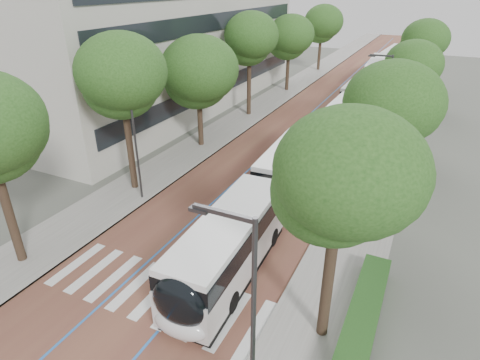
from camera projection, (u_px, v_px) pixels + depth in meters
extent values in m
plane|color=#51544C|center=(139.00, 306.00, 17.78)|extent=(160.00, 160.00, 0.00)
cube|color=brown|center=(343.00, 97.00, 50.04)|extent=(11.00, 140.00, 0.02)
cube|color=gray|center=(287.00, 90.00, 52.94)|extent=(4.00, 140.00, 0.12)
cube|color=gray|center=(407.00, 103.00, 47.10)|extent=(4.00, 140.00, 0.12)
cube|color=gray|center=(300.00, 92.00, 52.20)|extent=(0.20, 140.00, 0.14)
cube|color=gray|center=(390.00, 102.00, 47.84)|extent=(0.20, 140.00, 0.14)
cube|color=silver|center=(76.00, 263.00, 20.45)|extent=(0.55, 3.60, 0.01)
cube|color=silver|center=(95.00, 270.00, 19.96)|extent=(0.55, 3.60, 0.01)
cube|color=silver|center=(115.00, 278.00, 19.47)|extent=(0.55, 3.60, 0.01)
cube|color=silver|center=(135.00, 285.00, 18.99)|extent=(0.55, 3.60, 0.01)
cube|color=silver|center=(157.00, 293.00, 18.50)|extent=(0.55, 3.60, 0.01)
cube|color=silver|center=(179.00, 302.00, 18.01)|extent=(0.55, 3.60, 0.01)
cube|color=silver|center=(203.00, 310.00, 17.53)|extent=(0.55, 3.60, 0.01)
cube|color=silver|center=(229.00, 320.00, 17.04)|extent=(0.55, 3.60, 0.01)
cube|color=silver|center=(256.00, 330.00, 16.55)|extent=(0.55, 3.60, 0.01)
cube|color=blue|center=(331.00, 95.00, 50.66)|extent=(0.12, 126.00, 0.01)
cube|color=blue|center=(356.00, 98.00, 49.41)|extent=(0.12, 126.00, 0.01)
cube|color=beige|center=(152.00, 40.00, 44.84)|extent=(18.00, 40.00, 14.00)
cube|color=black|center=(224.00, 84.00, 43.10)|extent=(0.12, 38.00, 1.60)
cube|color=black|center=(224.00, 54.00, 41.68)|extent=(0.12, 38.00, 1.60)
cube|color=black|center=(223.00, 21.00, 40.25)|extent=(0.12, 38.00, 1.60)
cylinder|color=#323235|center=(253.00, 343.00, 10.88)|extent=(0.14, 0.14, 8.00)
cube|color=#323235|center=(224.00, 214.00, 9.46)|extent=(1.70, 0.12, 0.12)
cube|color=#323235|center=(199.00, 210.00, 9.77)|extent=(0.50, 0.20, 0.10)
cylinder|color=#323235|center=(384.00, 108.00, 31.05)|extent=(0.14, 0.14, 8.00)
cube|color=#323235|center=(382.00, 55.00, 29.63)|extent=(1.70, 0.12, 0.12)
cube|color=#323235|center=(372.00, 56.00, 29.93)|extent=(0.50, 0.20, 0.10)
cylinder|color=#323235|center=(135.00, 140.00, 24.78)|extent=(0.14, 0.14, 8.00)
cylinder|color=black|center=(11.00, 220.00, 19.61)|extent=(0.44, 0.44, 4.92)
cylinder|color=black|center=(131.00, 153.00, 26.78)|extent=(0.44, 0.44, 5.31)
ellipsoid|color=#1E4616|center=(121.00, 80.00, 24.63)|extent=(5.53, 5.53, 4.70)
cylinder|color=black|center=(200.00, 122.00, 34.26)|extent=(0.44, 0.44, 4.30)
ellipsoid|color=#1E4616|center=(198.00, 76.00, 32.52)|extent=(6.29, 6.29, 5.35)
cylinder|color=black|center=(249.00, 90.00, 42.09)|extent=(0.44, 0.44, 5.38)
ellipsoid|color=#1E4616|center=(249.00, 41.00, 39.92)|extent=(5.40, 5.40, 4.59)
cylinder|color=black|center=(287.00, 73.00, 51.95)|extent=(0.44, 0.44, 4.57)
ellipsoid|color=#1E4616|center=(289.00, 39.00, 50.10)|extent=(5.72, 5.72, 4.86)
cylinder|color=black|center=(319.00, 55.00, 63.99)|extent=(0.44, 0.44, 4.83)
ellipsoid|color=#1E4616|center=(322.00, 26.00, 62.04)|extent=(5.98, 5.98, 5.08)
cylinder|color=black|center=(327.00, 287.00, 15.31)|extent=(0.44, 0.44, 4.89)
ellipsoid|color=#1E4616|center=(340.00, 184.00, 13.33)|extent=(5.00, 5.00, 4.25)
cylinder|color=black|center=(376.00, 173.00, 25.11)|extent=(0.44, 0.44, 4.36)
ellipsoid|color=#1E4616|center=(386.00, 111.00, 23.34)|extent=(5.67, 5.67, 4.82)
cylinder|color=black|center=(401.00, 114.00, 36.43)|extent=(0.44, 0.44, 4.24)
ellipsoid|color=#1E4616|center=(409.00, 71.00, 34.71)|extent=(4.87, 4.87, 4.14)
cylinder|color=black|center=(415.00, 78.00, 49.29)|extent=(0.44, 0.44, 4.45)
ellipsoid|color=#1E4616|center=(422.00, 44.00, 47.49)|extent=(5.44, 5.44, 4.62)
cylinder|color=black|center=(267.00, 196.00, 23.26)|extent=(2.33, 0.99, 2.30)
cube|color=silver|center=(230.00, 252.00, 19.27)|extent=(2.86, 9.45, 1.82)
cube|color=black|center=(229.00, 232.00, 18.76)|extent=(2.90, 9.27, 0.97)
cube|color=white|center=(229.00, 220.00, 18.48)|extent=(2.81, 9.26, 0.31)
cube|color=black|center=(230.00, 270.00, 19.76)|extent=(2.80, 9.07, 0.35)
cube|color=silver|center=(288.00, 174.00, 27.03)|extent=(2.80, 7.83, 1.82)
cube|color=black|center=(289.00, 159.00, 26.53)|extent=(2.84, 7.68, 0.97)
cube|color=white|center=(290.00, 150.00, 26.24)|extent=(2.75, 7.68, 0.31)
cube|color=black|center=(288.00, 189.00, 27.52)|extent=(2.74, 7.52, 0.35)
ellipsoid|color=black|center=(180.00, 302.00, 15.22)|extent=(2.39, 1.19, 2.28)
ellipsoid|color=silver|center=(181.00, 325.00, 15.69)|extent=(2.39, 1.09, 1.14)
cylinder|color=black|center=(186.00, 288.00, 18.14)|extent=(0.34, 1.01, 1.00)
cylinder|color=black|center=(231.00, 302.00, 17.33)|extent=(0.34, 1.01, 1.00)
cylinder|color=black|center=(280.00, 172.00, 29.15)|extent=(0.34, 1.01, 1.00)
cylinder|color=black|center=(310.00, 177.00, 28.34)|extent=(0.34, 1.01, 1.00)
cylinder|color=black|center=(235.00, 228.00, 22.54)|extent=(0.34, 1.01, 1.00)
cylinder|color=black|center=(273.00, 237.00, 21.74)|extent=(0.34, 1.01, 1.00)
cube|color=silver|center=(338.00, 130.00, 35.18)|extent=(2.74, 12.05, 1.82)
cube|color=black|center=(339.00, 117.00, 34.68)|extent=(2.77, 11.81, 0.97)
cube|color=white|center=(340.00, 110.00, 34.39)|extent=(2.68, 11.81, 0.31)
cube|color=black|center=(336.00, 141.00, 35.67)|extent=(2.68, 11.57, 0.35)
ellipsoid|color=black|center=(319.00, 143.00, 30.18)|extent=(2.37, 1.15, 2.28)
ellipsoid|color=silver|center=(317.00, 157.00, 30.65)|extent=(2.37, 1.05, 1.14)
cylinder|color=black|center=(312.00, 149.00, 33.10)|extent=(0.32, 1.01, 1.00)
cylinder|color=black|center=(339.00, 154.00, 32.19)|extent=(0.32, 1.01, 1.00)
cylinder|color=black|center=(335.00, 124.00, 39.02)|extent=(0.32, 1.01, 1.00)
cylinder|color=black|center=(359.00, 127.00, 38.10)|extent=(0.32, 1.01, 1.00)
cube|color=silver|center=(361.00, 95.00, 45.72)|extent=(2.56, 12.01, 1.82)
cube|color=black|center=(363.00, 85.00, 45.21)|extent=(2.60, 11.77, 0.97)
cube|color=white|center=(364.00, 80.00, 44.93)|extent=(2.51, 11.77, 0.31)
cube|color=black|center=(360.00, 105.00, 46.20)|extent=(2.50, 11.53, 0.35)
ellipsoid|color=black|center=(351.00, 101.00, 40.68)|extent=(2.36, 1.11, 2.28)
ellipsoid|color=silver|center=(350.00, 112.00, 41.15)|extent=(2.35, 1.01, 1.14)
cylinder|color=black|center=(344.00, 109.00, 43.60)|extent=(0.30, 1.00, 1.00)
cylinder|color=black|center=(365.00, 111.00, 42.72)|extent=(0.30, 1.00, 1.00)
cylinder|color=black|center=(357.00, 93.00, 49.56)|extent=(0.30, 1.00, 1.00)
cylinder|color=black|center=(376.00, 95.00, 48.67)|extent=(0.30, 1.00, 1.00)
cube|color=silver|center=(377.00, 73.00, 56.61)|extent=(3.06, 12.10, 1.82)
cube|color=black|center=(378.00, 65.00, 56.10)|extent=(3.09, 11.87, 0.97)
cube|color=white|center=(379.00, 61.00, 55.82)|extent=(3.00, 11.86, 0.31)
cube|color=black|center=(376.00, 81.00, 57.09)|extent=(2.99, 11.62, 0.35)
ellipsoid|color=black|center=(373.00, 76.00, 51.46)|extent=(2.40, 1.21, 2.28)
ellipsoid|color=silver|center=(371.00, 85.00, 51.93)|extent=(2.39, 1.11, 1.14)
cylinder|color=black|center=(364.00, 84.00, 54.38)|extent=(0.35, 1.01, 1.00)
cylinder|color=black|center=(382.00, 85.00, 53.59)|extent=(0.35, 1.01, 1.00)
cylinder|color=black|center=(371.00, 73.00, 60.48)|extent=(0.35, 1.01, 1.00)
cylinder|color=black|center=(387.00, 74.00, 59.68)|extent=(0.35, 1.01, 1.00)
cube|color=silver|center=(393.00, 60.00, 66.06)|extent=(3.26, 12.13, 1.82)
cube|color=black|center=(395.00, 53.00, 65.56)|extent=(3.28, 11.90, 0.97)
cube|color=white|center=(395.00, 49.00, 65.27)|extent=(3.19, 11.89, 0.31)
cube|color=black|center=(392.00, 67.00, 66.55)|extent=(3.18, 11.65, 0.35)
ellipsoid|color=black|center=(387.00, 61.00, 61.17)|extent=(2.42, 1.25, 2.28)
ellipsoid|color=silver|center=(386.00, 69.00, 61.64)|extent=(2.41, 1.15, 1.14)
cylinder|color=black|center=(381.00, 68.00, 64.09)|extent=(0.36, 1.02, 1.00)
cylinder|color=black|center=(396.00, 69.00, 63.10)|extent=(0.36, 1.02, 1.00)
cylinder|color=black|center=(390.00, 61.00, 69.86)|extent=(0.36, 1.02, 1.00)
cylinder|color=black|center=(404.00, 62.00, 68.87)|extent=(0.36, 1.02, 1.00)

